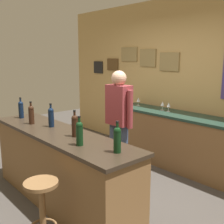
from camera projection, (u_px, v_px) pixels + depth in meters
name	position (u px, v px, depth m)	size (l,w,h in m)	color
ground_plane	(87.00, 192.00, 3.75)	(10.00, 10.00, 0.00)	#423D38
back_wall	(181.00, 79.00, 4.77)	(6.00, 0.09, 2.80)	tan
bar_counter	(60.00, 168.00, 3.40)	(2.48, 0.60, 0.92)	brown
side_counter	(184.00, 142.00, 4.44)	(2.70, 0.56, 0.90)	brown
bartender	(119.00, 119.00, 3.89)	(0.52, 0.21, 1.62)	#384766
bar_stool	(42.00, 204.00, 2.58)	(0.32, 0.32, 0.68)	brown
wine_bottle_a	(21.00, 109.00, 4.02)	(0.07, 0.07, 0.31)	black
wine_bottle_b	(31.00, 114.00, 3.67)	(0.07, 0.07, 0.31)	black
wine_bottle_c	(51.00, 116.00, 3.51)	(0.07, 0.07, 0.31)	black
wine_bottle_d	(75.00, 125.00, 3.09)	(0.07, 0.07, 0.31)	black
wine_bottle_e	(79.00, 132.00, 2.79)	(0.07, 0.07, 0.31)	black
wine_bottle_f	(117.00, 139.00, 2.58)	(0.07, 0.07, 0.31)	black
wine_glass_a	(138.00, 100.00, 5.11)	(0.07, 0.07, 0.16)	silver
wine_glass_b	(163.00, 104.00, 4.70)	(0.07, 0.07, 0.16)	silver
wine_glass_c	(169.00, 105.00, 4.59)	(0.07, 0.07, 0.16)	silver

